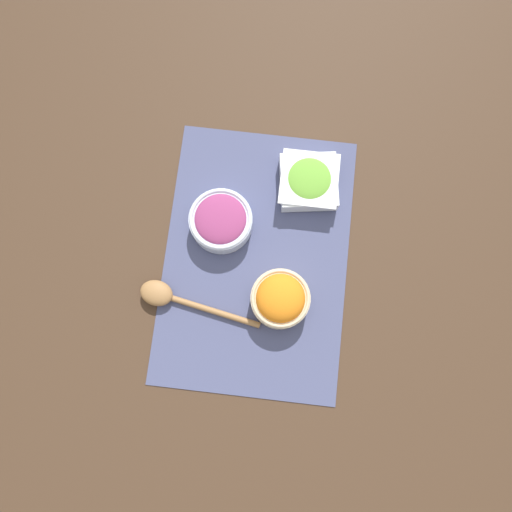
% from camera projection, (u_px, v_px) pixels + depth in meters
% --- Properties ---
extents(ground_plane, '(3.00, 3.00, 0.00)m').
position_uv_depth(ground_plane, '(256.00, 259.00, 1.01)').
color(ground_plane, '#422D1E').
extents(placemat, '(0.54, 0.37, 0.00)m').
position_uv_depth(placemat, '(256.00, 259.00, 1.01)').
color(placemat, '#474C70').
rests_on(placemat, ground_plane).
extents(lettuce_bowl, '(0.13, 0.13, 0.05)m').
position_uv_depth(lettuce_bowl, '(309.00, 181.00, 1.01)').
color(lettuce_bowl, white).
rests_on(lettuce_bowl, placemat).
extents(carrot_bowl, '(0.12, 0.12, 0.07)m').
position_uv_depth(carrot_bowl, '(280.00, 299.00, 0.96)').
color(carrot_bowl, beige).
rests_on(carrot_bowl, placemat).
extents(onion_bowl, '(0.13, 0.13, 0.06)m').
position_uv_depth(onion_bowl, '(221.00, 221.00, 1.00)').
color(onion_bowl, silver).
rests_on(onion_bowl, placemat).
extents(wooden_spoon, '(0.08, 0.25, 0.03)m').
position_uv_depth(wooden_spoon, '(170.00, 297.00, 0.98)').
color(wooden_spoon, '#9E7042').
rests_on(wooden_spoon, placemat).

